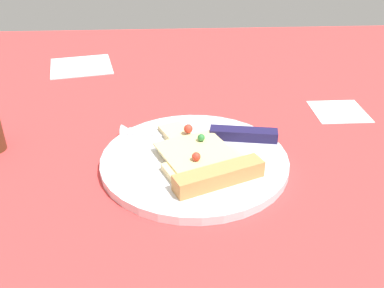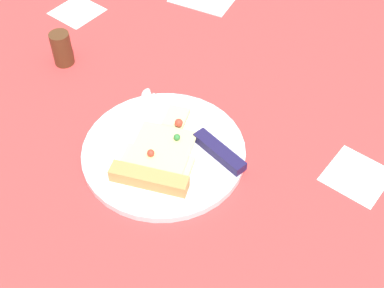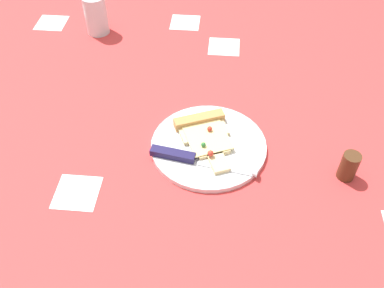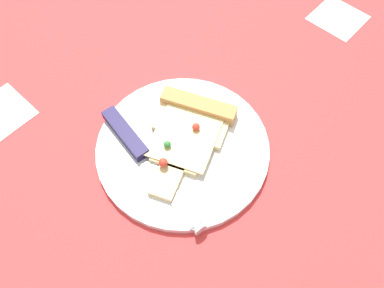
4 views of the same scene
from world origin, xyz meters
TOP-DOWN VIEW (x-y plane):
  - ground_plane at (-0.02, -0.00)cm, footprint 147.23×147.23cm
  - plate at (2.98, 7.61)cm, footprint 26.15×26.15cm
  - pizza_slice at (0.62, 6.60)cm, footprint 19.06×14.52cm
  - knife at (8.36, 4.20)cm, footprint 6.21×24.00cm

SIDE VIEW (x-z plane):
  - ground_plane at x=-0.02cm, z-range -3.00..0.00cm
  - plate at x=2.98cm, z-range 0.00..1.22cm
  - knife at x=8.36cm, z-range 0.60..3.05cm
  - pizza_slice at x=0.62cm, z-range 0.70..3.33cm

